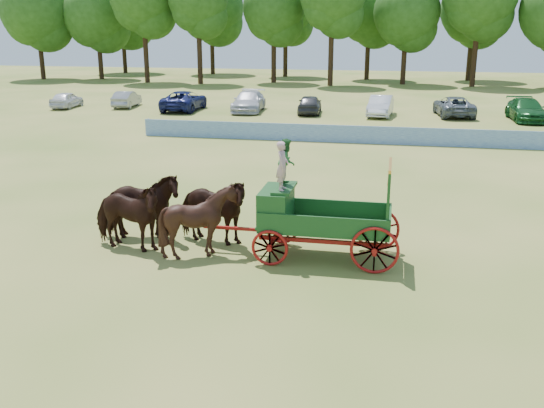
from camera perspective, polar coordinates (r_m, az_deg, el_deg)
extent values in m
plane|color=tan|center=(19.32, 6.21, -4.10)|extent=(160.00, 160.00, 0.00)
imported|color=black|center=(19.19, -13.55, -1.12)|extent=(2.79, 1.63, 2.21)
imported|color=black|center=(20.15, -12.26, -0.20)|extent=(2.82, 1.76, 2.21)
imported|color=black|center=(18.33, -6.72, -1.59)|extent=(2.41, 2.25, 2.22)
imported|color=black|center=(19.33, -5.72, -0.61)|extent=(2.79, 1.65, 2.21)
cube|color=#9E150F|center=(18.47, 0.38, -3.00)|extent=(0.12, 2.00, 0.12)
cube|color=#9E150F|center=(18.17, 9.73, -3.58)|extent=(0.12, 2.00, 0.12)
cube|color=#9E150F|center=(17.70, 4.82, -3.53)|extent=(3.80, 0.10, 0.12)
cube|color=#9E150F|center=(18.73, 5.22, -2.40)|extent=(3.80, 0.10, 0.12)
cube|color=#9E150F|center=(18.60, -2.34, -2.38)|extent=(2.80, 0.09, 0.09)
cube|color=#1A5022|center=(18.13, 5.04, -2.11)|extent=(3.80, 1.80, 0.10)
cube|color=#1A5022|center=(17.20, 4.73, -2.08)|extent=(3.80, 0.06, 0.55)
cube|color=#1A5022|center=(18.87, 5.37, -0.41)|extent=(3.80, 0.06, 0.55)
cube|color=#1A5022|center=(17.94, 11.04, -1.55)|extent=(0.06, 1.80, 0.55)
cube|color=#1A5022|center=(18.17, 0.39, -0.18)|extent=(0.85, 1.70, 1.05)
cube|color=#1A5022|center=(17.97, 1.17, 1.52)|extent=(0.55, 1.50, 0.08)
cube|color=#1A5022|center=(18.30, -0.78, -0.71)|extent=(0.10, 1.60, 0.65)
cube|color=#1A5022|center=(18.36, -0.23, -1.64)|extent=(0.55, 1.60, 0.06)
cube|color=#1A5022|center=(16.98, 10.86, -0.27)|extent=(0.08, 0.08, 1.80)
cube|color=#1A5022|center=(18.52, 10.94, 1.13)|extent=(0.08, 0.08, 1.80)
cube|color=#1A5022|center=(17.60, 11.01, 2.34)|extent=(0.07, 1.75, 0.75)
cube|color=orange|center=(17.51, 11.08, 3.61)|extent=(0.08, 1.80, 0.09)
cube|color=orange|center=(17.60, 10.87, 2.35)|extent=(0.02, 1.30, 0.12)
torus|color=#9E150F|center=(17.61, -0.21, -4.16)|extent=(1.09, 0.09, 1.09)
torus|color=#9E150F|center=(19.37, 0.92, -2.22)|extent=(1.09, 0.09, 1.09)
torus|color=#9E150F|center=(17.24, 9.63, -4.33)|extent=(1.39, 0.09, 1.39)
torus|color=#9E150F|center=(19.03, 9.84, -2.34)|extent=(1.39, 0.09, 1.39)
imported|color=#C5969E|center=(17.46, 0.98, 3.62)|extent=(0.34, 0.52, 1.42)
imported|color=#235E27|center=(18.14, 1.38, 4.03)|extent=(0.52, 0.67, 1.38)
cube|color=#1C4898|center=(36.66, 7.37, 6.53)|extent=(26.00, 0.08, 1.05)
imported|color=silver|center=(55.27, -18.78, 9.28)|extent=(1.97, 4.15, 1.37)
imported|color=gray|center=(54.34, -13.53, 9.58)|extent=(1.90, 4.27, 1.36)
imported|color=navy|center=(51.26, -8.27, 9.61)|extent=(2.78, 5.83, 1.60)
imported|color=silver|center=(50.09, -2.21, 9.62)|extent=(2.70, 5.77, 1.63)
imported|color=#333338|center=(48.85, 3.57, 9.35)|extent=(2.12, 4.53, 1.50)
imported|color=silver|center=(48.19, 10.18, 9.07)|extent=(2.02, 4.87, 1.57)
imported|color=slate|center=(49.46, 16.75, 8.80)|extent=(3.10, 5.73, 1.53)
imported|color=#144C1E|center=(48.86, 22.82, 8.17)|extent=(2.46, 5.57, 1.59)
cylinder|color=#382314|center=(86.53, -20.84, 12.47)|extent=(0.60, 0.60, 4.67)
sphere|color=#1F4713|center=(86.44, -21.28, 16.60)|extent=(9.01, 9.01, 9.01)
cylinder|color=#382314|center=(84.35, -15.84, 12.75)|extent=(0.60, 0.60, 4.42)
sphere|color=#1F4713|center=(84.24, -16.16, 16.77)|extent=(8.46, 8.46, 8.46)
cylinder|color=#382314|center=(77.92, -11.75, 13.20)|extent=(0.60, 0.60, 5.59)
cylinder|color=#382314|center=(75.06, -6.80, 13.22)|extent=(0.60, 0.60, 5.37)
cylinder|color=#382314|center=(76.24, 0.16, 13.16)|extent=(0.60, 0.60, 4.79)
sphere|color=#1F4713|center=(76.14, 0.17, 18.00)|extent=(7.44, 7.44, 7.44)
cylinder|color=#382314|center=(72.42, 5.55, 13.22)|extent=(0.60, 0.60, 5.56)
cylinder|color=#382314|center=(75.50, 12.28, 12.65)|extent=(0.60, 0.60, 4.49)
sphere|color=#1F4713|center=(75.38, 12.57, 17.22)|extent=(7.69, 7.69, 7.69)
cylinder|color=#382314|center=(74.68, 18.48, 12.54)|extent=(0.60, 0.60, 5.49)
cylinder|color=#382314|center=(94.40, -13.71, 13.31)|extent=(0.60, 0.60, 4.71)
sphere|color=#1F4713|center=(94.32, -13.98, 17.14)|extent=(9.53, 9.53, 9.53)
cylinder|color=#382314|center=(90.31, -5.63, 13.65)|extent=(0.60, 0.60, 4.98)
sphere|color=#1F4713|center=(90.25, -5.75, 17.89)|extent=(9.16, 9.16, 9.16)
cylinder|color=#382314|center=(85.26, 1.26, 13.50)|extent=(0.60, 0.60, 4.80)
sphere|color=#1F4713|center=(85.17, 1.29, 17.83)|extent=(7.88, 7.88, 7.88)
cylinder|color=#382314|center=(81.48, 8.95, 13.14)|extent=(0.60, 0.60, 4.69)
sphere|color=#1F4713|center=(81.39, 9.16, 17.56)|extent=(7.88, 7.88, 7.88)
cylinder|color=#382314|center=(82.93, 18.07, 12.63)|extent=(0.60, 0.60, 4.75)
sphere|color=#1F4713|center=(82.84, 18.47, 17.02)|extent=(8.20, 8.20, 8.20)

